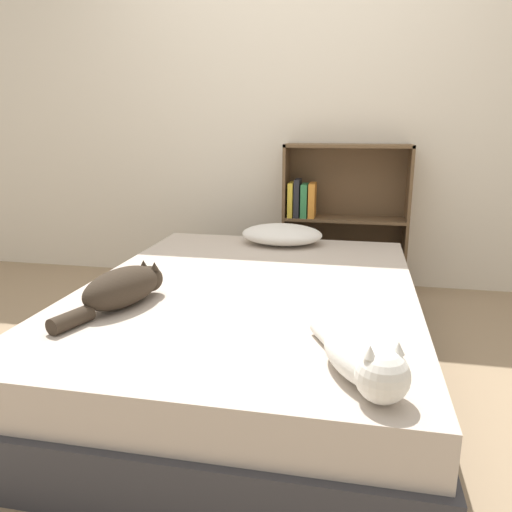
# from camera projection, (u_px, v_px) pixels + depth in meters

# --- Properties ---
(ground_plane) EXTENTS (8.00, 8.00, 0.00)m
(ground_plane) POSITION_uv_depth(u_px,v_px,m) (249.00, 366.00, 2.40)
(ground_plane) COLOR #997F60
(wall_back) EXTENTS (8.00, 0.06, 2.50)m
(wall_back) POSITION_uv_depth(u_px,v_px,m) (293.00, 106.00, 3.46)
(wall_back) COLOR silver
(wall_back) RESTS_ON ground_plane
(bed) EXTENTS (1.54, 2.09, 0.41)m
(bed) POSITION_uv_depth(u_px,v_px,m) (249.00, 327.00, 2.35)
(bed) COLOR #333338
(bed) RESTS_ON ground_plane
(pillow) EXTENTS (0.50, 0.35, 0.12)m
(pillow) POSITION_uv_depth(u_px,v_px,m) (282.00, 234.00, 3.07)
(pillow) COLOR white
(pillow) RESTS_ON bed
(cat_light) EXTENTS (0.31, 0.50, 0.17)m
(cat_light) POSITION_uv_depth(u_px,v_px,m) (363.00, 361.00, 1.43)
(cat_light) COLOR white
(cat_light) RESTS_ON bed
(cat_dark) EXTENTS (0.29, 0.55, 0.16)m
(cat_dark) POSITION_uv_depth(u_px,v_px,m) (123.00, 288.00, 2.03)
(cat_dark) COLOR #33281E
(cat_dark) RESTS_ON bed
(bookshelf) EXTENTS (0.84, 0.26, 1.00)m
(bookshelf) POSITION_uv_depth(u_px,v_px,m) (340.00, 215.00, 3.46)
(bookshelf) COLOR brown
(bookshelf) RESTS_ON ground_plane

